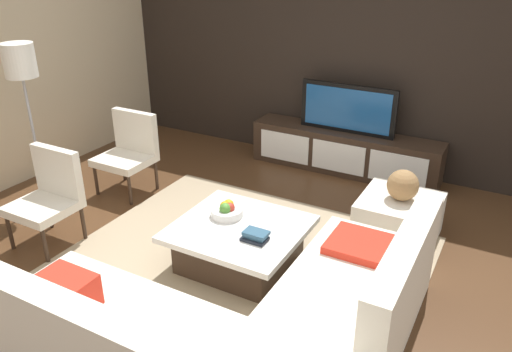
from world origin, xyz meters
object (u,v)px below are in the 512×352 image
at_px(decorative_ball, 403,185).
at_px(book_stack, 255,236).
at_px(accent_chair_near, 50,192).
at_px(floor_lamp, 22,73).
at_px(ottoman, 398,218).
at_px(sectional_couch, 242,334).
at_px(television, 348,109).
at_px(accent_chair_far, 129,148).
at_px(coffee_table, 240,244).
at_px(fruit_bowl, 227,210).
at_px(media_console, 344,152).

relative_size(decorative_ball, book_stack, 1.39).
distance_m(accent_chair_near, floor_lamp, 1.22).
distance_m(ottoman, decorative_ball, 0.34).
distance_m(sectional_couch, accent_chair_near, 2.37).
distance_m(television, decorative_ball, 1.56).
distance_m(television, book_stack, 2.45).
xyz_separation_m(accent_chair_near, ottoman, (2.76, 1.55, -0.29)).
height_order(accent_chair_near, decorative_ball, accent_chair_near).
distance_m(sectional_couch, accent_chair_far, 2.95).
height_order(coffee_table, fruit_bowl, fruit_bowl).
relative_size(coffee_table, fruit_bowl, 3.75).
height_order(media_console, television, television).
bearing_deg(coffee_table, accent_chair_near, -164.92).
relative_size(floor_lamp, book_stack, 8.18).
bearing_deg(decorative_ball, coffee_table, -134.23).
distance_m(media_console, fruit_bowl, 2.22).
bearing_deg(floor_lamp, decorative_ball, 17.68).
bearing_deg(ottoman, accent_chair_far, -172.39).
bearing_deg(sectional_couch, television, 98.69).
bearing_deg(television, media_console, -90.00).
xyz_separation_m(sectional_couch, accent_chair_near, (-2.30, 0.54, 0.21)).
distance_m(television, coffee_table, 2.37).
relative_size(accent_chair_near, floor_lamp, 0.52).
bearing_deg(accent_chair_far, ottoman, -0.93).
bearing_deg(sectional_couch, ottoman, 77.61).
xyz_separation_m(media_console, ottoman, (0.96, -1.21, -0.05)).
bearing_deg(ottoman, floor_lamp, -162.32).
height_order(television, accent_chair_near, television).
distance_m(television, floor_lamp, 3.44).
bearing_deg(floor_lamp, ottoman, 17.68).
relative_size(coffee_table, ottoman, 1.50).
relative_size(fruit_bowl, decorative_ball, 0.99).
height_order(media_console, decorative_ball, decorative_ball).
xyz_separation_m(fruit_bowl, book_stack, (0.40, -0.22, -0.02)).
height_order(media_console, ottoman, media_console).
bearing_deg(sectional_couch, floor_lamp, 161.65).
xyz_separation_m(coffee_table, fruit_bowl, (-0.18, 0.10, 0.23)).
distance_m(media_console, accent_chair_far, 2.49).
bearing_deg(decorative_ball, sectional_couch, -102.39).
bearing_deg(fruit_bowl, accent_chair_far, 159.42).
bearing_deg(ottoman, sectional_couch, -102.39).
bearing_deg(coffee_table, book_stack, -28.79).
relative_size(ottoman, decorative_ball, 2.47).
bearing_deg(decorative_ball, ottoman, 0.00).
height_order(sectional_couch, accent_chair_near, accent_chair_near).
bearing_deg(television, ottoman, -51.46).
bearing_deg(floor_lamp, fruit_bowl, 2.76).
xyz_separation_m(accent_chair_far, book_stack, (2.02, -0.83, -0.07)).
bearing_deg(decorative_ball, media_console, 128.55).
bearing_deg(television, coffee_table, -92.49).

